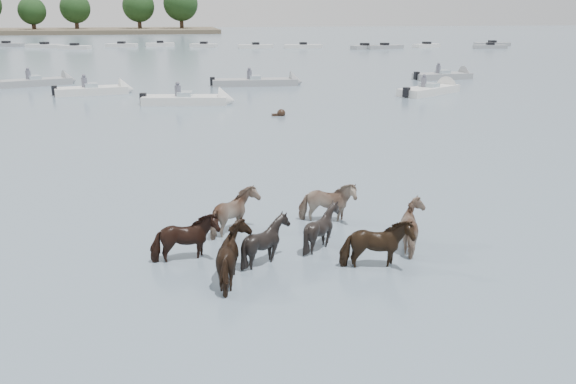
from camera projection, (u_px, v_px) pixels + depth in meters
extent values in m
plane|color=slate|center=(317.00, 264.00, 12.42)|extent=(400.00, 400.00, 0.00)
imported|color=black|center=(185.00, 242.00, 12.46)|extent=(1.55, 0.89, 1.23)
imported|color=#876C5B|center=(236.00, 215.00, 14.05)|extent=(1.40, 1.52, 1.25)
imported|color=black|center=(322.00, 230.00, 13.17)|extent=(1.09, 0.97, 1.18)
imported|color=#7B6553|center=(327.00, 205.00, 14.79)|extent=(1.59, 1.00, 1.25)
imported|color=black|center=(237.00, 259.00, 11.51)|extent=(1.39, 1.52, 1.30)
imported|color=black|center=(266.00, 244.00, 12.38)|extent=(1.24, 1.14, 1.21)
imported|color=black|center=(376.00, 248.00, 12.10)|extent=(1.55, 0.82, 1.26)
imported|color=#806757|center=(417.00, 229.00, 13.16)|extent=(1.21, 1.36, 1.23)
sphere|color=black|center=(281.00, 113.00, 30.11)|extent=(0.44, 0.44, 0.44)
cube|color=black|center=(277.00, 115.00, 30.09)|extent=(0.50, 0.22, 0.18)
cube|color=silver|center=(92.00, 91.00, 37.91)|extent=(4.75, 2.38, 0.55)
cone|color=silver|center=(127.00, 89.00, 38.70)|extent=(1.17, 1.73, 1.60)
cube|color=#99ADB7|center=(91.00, 86.00, 37.80)|extent=(0.99, 1.24, 0.35)
cube|color=black|center=(54.00, 90.00, 37.06)|extent=(0.41, 0.41, 0.60)
cylinder|color=#595966|center=(84.00, 83.00, 37.67)|extent=(0.36, 0.36, 0.70)
sphere|color=#595966|center=(84.00, 76.00, 37.53)|extent=(0.24, 0.24, 0.24)
cube|color=silver|center=(185.00, 101.00, 33.86)|extent=(5.10, 2.42, 0.55)
cone|color=silver|center=(227.00, 100.00, 33.92)|extent=(1.16, 1.73, 1.60)
cube|color=#99ADB7|center=(185.00, 95.00, 33.75)|extent=(0.98, 1.24, 0.35)
cube|color=black|center=(143.00, 98.00, 33.75)|extent=(0.41, 0.41, 0.60)
cylinder|color=#595966|center=(178.00, 91.00, 33.62)|extent=(0.36, 0.36, 0.70)
sphere|color=#595966|center=(177.00, 84.00, 33.48)|extent=(0.24, 0.24, 0.24)
cube|color=gray|center=(255.00, 83.00, 42.41)|extent=(6.28, 2.00, 0.55)
cone|color=gray|center=(297.00, 82.00, 42.81)|extent=(1.00, 1.65, 1.60)
cube|color=#99ADB7|center=(255.00, 78.00, 42.31)|extent=(0.87, 1.17, 0.35)
cube|color=black|center=(212.00, 81.00, 41.97)|extent=(0.37, 0.37, 0.60)
cylinder|color=#595966|center=(249.00, 75.00, 42.17)|extent=(0.36, 0.36, 0.70)
sphere|color=#595966|center=(249.00, 69.00, 42.04)|extent=(0.24, 0.24, 0.24)
cube|color=silver|center=(429.00, 91.00, 37.98)|extent=(5.13, 4.04, 0.55)
cone|color=silver|center=(450.00, 88.00, 39.65)|extent=(1.61, 1.83, 1.60)
cube|color=#99ADB7|center=(429.00, 86.00, 37.88)|extent=(1.27, 1.37, 0.35)
cube|color=black|center=(406.00, 92.00, 36.28)|extent=(0.48, 0.48, 0.60)
cylinder|color=#595966|center=(424.00, 83.00, 37.74)|extent=(0.36, 0.36, 0.70)
sphere|color=#595966|center=(424.00, 76.00, 37.61)|extent=(0.24, 0.24, 0.24)
cube|color=gray|center=(442.00, 77.00, 46.40)|extent=(4.75, 1.99, 0.55)
cone|color=gray|center=(468.00, 76.00, 47.02)|extent=(1.03, 1.67, 1.60)
cube|color=#99ADB7|center=(443.00, 72.00, 46.29)|extent=(0.89, 1.18, 0.35)
cube|color=black|center=(417.00, 76.00, 45.74)|extent=(0.38, 0.38, 0.60)
cylinder|color=#595966|center=(438.00, 70.00, 46.16)|extent=(0.36, 0.36, 0.70)
sphere|color=#595966|center=(439.00, 64.00, 46.02)|extent=(0.24, 0.24, 0.24)
cube|color=gray|center=(35.00, 83.00, 42.36)|extent=(5.24, 3.36, 0.55)
cone|color=gray|center=(70.00, 81.00, 43.68)|extent=(1.44, 1.82, 1.60)
cube|color=#99ADB7|center=(34.00, 78.00, 42.25)|extent=(1.16, 1.34, 0.35)
cylinder|color=#595966|center=(28.00, 75.00, 42.12)|extent=(0.36, 0.36, 0.70)
sphere|color=#595966|center=(27.00, 69.00, 41.99)|extent=(0.24, 0.24, 0.24)
cube|color=gray|center=(6.00, 45.00, 89.82)|extent=(5.66, 3.08, 0.60)
cube|color=black|center=(6.00, 43.00, 89.71)|extent=(1.26, 1.26, 0.50)
cube|color=silver|center=(45.00, 46.00, 86.76)|extent=(5.84, 3.60, 0.60)
cube|color=black|center=(44.00, 44.00, 86.65)|extent=(1.31, 1.31, 0.50)
cube|color=silver|center=(75.00, 48.00, 83.62)|extent=(4.83, 3.13, 0.60)
cube|color=black|center=(74.00, 45.00, 83.51)|extent=(1.30, 1.30, 0.50)
cube|color=silver|center=(122.00, 46.00, 88.53)|extent=(4.87, 2.72, 0.60)
cube|color=black|center=(121.00, 43.00, 88.42)|extent=(1.24, 1.24, 0.50)
cube|color=silver|center=(160.00, 45.00, 90.49)|extent=(4.47, 1.86, 0.60)
cube|color=black|center=(160.00, 42.00, 90.37)|extent=(1.08, 1.08, 0.50)
cube|color=silver|center=(204.00, 46.00, 87.85)|extent=(4.32, 2.74, 0.60)
cube|color=black|center=(204.00, 43.00, 87.73)|extent=(1.27, 1.27, 0.50)
cube|color=silver|center=(256.00, 47.00, 85.71)|extent=(5.14, 1.58, 0.60)
cube|color=black|center=(256.00, 44.00, 85.60)|extent=(1.01, 1.01, 0.50)
cube|color=silver|center=(303.00, 47.00, 86.02)|extent=(5.70, 1.82, 0.60)
cube|color=black|center=(303.00, 44.00, 85.91)|extent=(1.06, 1.06, 0.50)
cube|color=gray|center=(364.00, 47.00, 83.82)|extent=(4.45, 2.94, 0.60)
cube|color=black|center=(365.00, 45.00, 83.71)|extent=(1.30, 1.30, 0.50)
cube|color=gray|center=(384.00, 47.00, 84.29)|extent=(6.06, 2.97, 0.60)
cube|color=black|center=(385.00, 45.00, 84.18)|extent=(1.22, 1.22, 0.50)
cube|color=silver|center=(427.00, 46.00, 87.50)|extent=(4.60, 2.74, 0.60)
cube|color=black|center=(427.00, 43.00, 87.38)|extent=(1.26, 1.26, 0.50)
cube|color=gray|center=(490.00, 47.00, 85.01)|extent=(4.87, 2.34, 0.60)
cube|color=black|center=(490.00, 44.00, 84.90)|extent=(1.17, 1.17, 0.50)
cube|color=gray|center=(492.00, 44.00, 91.65)|extent=(5.68, 1.90, 0.60)
cube|color=black|center=(492.00, 42.00, 91.54)|extent=(1.07, 1.07, 0.50)
cylinder|color=#382619|center=(34.00, 27.00, 143.33)|extent=(1.00, 1.00, 2.98)
sphere|color=black|center=(32.00, 11.00, 142.17)|extent=(6.62, 6.62, 6.62)
cylinder|color=#382619|center=(77.00, 26.00, 147.32)|extent=(1.00, 1.00, 3.37)
sphere|color=black|center=(75.00, 8.00, 146.01)|extent=(7.48, 7.48, 7.48)
cylinder|color=#382619|center=(140.00, 25.00, 150.40)|extent=(1.00, 1.00, 3.64)
sphere|color=black|center=(138.00, 6.00, 148.99)|extent=(8.09, 8.09, 8.09)
cylinder|color=#382619|center=(182.00, 24.00, 152.34)|extent=(1.00, 1.00, 4.00)
sphere|color=black|center=(181.00, 3.00, 150.78)|extent=(8.89, 8.89, 8.89)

